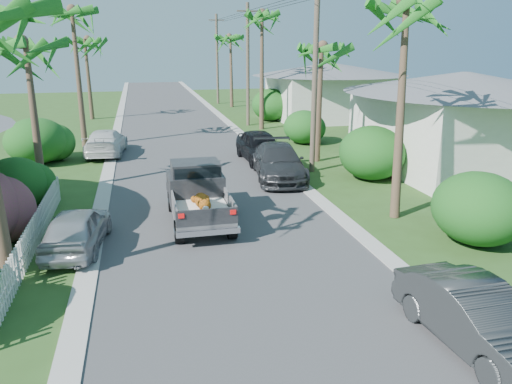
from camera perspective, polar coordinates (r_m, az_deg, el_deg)
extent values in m
plane|color=#2B4A1B|center=(11.92, 1.42, -14.31)|extent=(120.00, 120.00, 0.00)
cube|color=#38383A|center=(35.51, -8.79, 6.51)|extent=(8.00, 100.00, 0.02)
cube|color=#A5A39E|center=(35.46, -15.76, 6.10)|extent=(0.60, 100.00, 0.06)
cube|color=#A5A39E|center=(36.08, -1.92, 6.89)|extent=(0.60, 100.00, 0.06)
cylinder|color=black|center=(16.09, -8.79, -4.50)|extent=(0.28, 0.76, 0.76)
cylinder|color=black|center=(16.28, -2.81, -4.06)|extent=(0.28, 0.76, 0.76)
cylinder|color=black|center=(19.15, -9.58, -1.07)|extent=(0.28, 0.76, 0.76)
cylinder|color=black|center=(19.32, -4.55, -0.73)|extent=(0.28, 0.76, 0.76)
cube|color=gray|center=(16.69, -6.10, -2.74)|extent=(1.90, 2.40, 0.24)
cube|color=gray|center=(16.49, -9.31, -1.71)|extent=(0.06, 2.40, 0.55)
cube|color=gray|center=(16.69, -3.00, -1.28)|extent=(0.06, 2.40, 0.55)
cube|color=black|center=(15.47, -5.59, -2.88)|extent=(1.92, 0.08, 0.52)
cube|color=silver|center=(15.47, -5.47, -4.58)|extent=(1.98, 0.18, 0.18)
cube|color=red|center=(15.31, -8.55, -2.73)|extent=(0.18, 0.05, 0.14)
cube|color=red|center=(15.50, -2.64, -2.31)|extent=(0.18, 0.05, 0.14)
cube|color=black|center=(18.31, -6.87, 0.41)|extent=(1.94, 1.65, 1.10)
cube|color=black|center=(18.12, -6.95, 2.63)|extent=(1.70, 1.35, 0.55)
cube|color=black|center=(17.48, -6.70, 2.01)|extent=(1.60, 0.05, 0.45)
cube|color=black|center=(19.55, -7.27, 0.98)|extent=(1.94, 1.20, 0.80)
cube|color=white|center=(16.62, -6.12, -2.09)|extent=(1.70, 2.10, 0.16)
ellipsoid|color=orange|center=(16.62, -6.19, -1.00)|extent=(0.48, 1.25, 0.43)
sphere|color=orange|center=(15.89, -5.87, -1.52)|extent=(0.40, 0.40, 0.40)
ellipsoid|color=white|center=(16.65, -6.18, -1.33)|extent=(0.32, 0.86, 0.18)
imported|color=#292C2E|center=(11.54, 23.89, -13.08)|extent=(1.70, 4.23, 1.37)
imported|color=#292A2D|center=(23.42, 2.58, 3.41)|extent=(2.85, 5.60, 1.56)
imported|color=black|center=(26.90, 0.47, 5.23)|extent=(2.07, 4.83, 1.62)
imported|color=#ADAFB5|center=(16.26, -19.80, -4.01)|extent=(2.03, 4.08, 1.34)
imported|color=silver|center=(29.81, -16.77, 5.46)|extent=(2.43, 5.08, 1.43)
cone|color=brown|center=(22.49, -23.97, 7.48)|extent=(0.36, 0.61, 6.21)
cone|color=brown|center=(32.14, -19.60, 11.90)|extent=(0.36, 0.36, 8.00)
cone|color=brown|center=(44.15, -18.58, 12.05)|extent=(0.36, 0.75, 6.51)
cone|color=brown|center=(18.36, 16.18, 8.54)|extent=(0.36, 0.73, 7.51)
cone|color=brown|center=(26.71, 7.22, 9.78)|extent=(0.36, 0.54, 6.01)
cone|color=brown|center=(37.00, 0.67, 13.48)|extent=(0.36, 0.36, 8.20)
cone|color=brown|center=(50.78, -2.86, 13.53)|extent=(0.36, 0.63, 6.81)
ellipsoid|color=#1E4F16|center=(21.09, -25.84, 0.86)|extent=(2.40, 2.64, 2.00)
ellipsoid|color=#1E4F16|center=(28.83, -23.82, 5.37)|extent=(3.20, 3.52, 2.40)
ellipsoid|color=#1E4F16|center=(17.17, 24.09, -1.72)|extent=(2.80, 3.08, 2.30)
ellipsoid|color=#1E4F16|center=(23.83, 13.10, 4.39)|extent=(3.00, 3.30, 2.50)
ellipsoid|color=#1E4F16|center=(31.95, 5.52, 7.41)|extent=(2.60, 2.86, 2.10)
ellipsoid|color=#1E4F16|center=(41.55, 1.77, 9.95)|extent=(3.20, 3.52, 2.60)
cube|color=white|center=(16.73, -24.08, -4.54)|extent=(0.10, 11.00, 1.00)
cube|color=silver|center=(27.21, 22.22, 6.46)|extent=(8.00, 9.00, 3.80)
cone|color=#595B60|center=(26.94, 22.78, 11.48)|extent=(6.48, 6.48, 1.00)
cube|color=silver|center=(43.05, 8.34, 10.68)|extent=(9.00, 8.00, 3.60)
cone|color=#595B60|center=(42.88, 8.47, 13.74)|extent=(6.48, 6.48, 1.00)
cylinder|color=brown|center=(24.36, 6.74, 12.69)|extent=(0.26, 0.26, 9.00)
cylinder|color=brown|center=(38.80, -0.94, 14.22)|extent=(0.26, 0.26, 9.00)
cube|color=brown|center=(38.83, -0.97, 19.98)|extent=(1.60, 0.10, 0.10)
cylinder|color=brown|center=(53.54, -4.46, 14.83)|extent=(0.26, 0.26, 9.00)
cube|color=brown|center=(53.57, -4.55, 19.01)|extent=(1.60, 0.10, 0.10)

